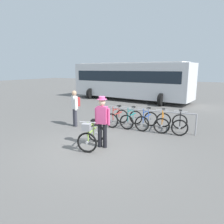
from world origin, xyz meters
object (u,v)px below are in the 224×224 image
racked_bike_teal (131,119)px  pedestrian_with_backpack (75,106)px  racked_bike_black (180,124)px  racked_bike_orange (163,122)px  featured_bicycle (91,135)px  bus_distant (130,79)px  racked_bike_blue (147,120)px  person_with_featured_bike (102,120)px  racked_bike_red (117,118)px

racked_bike_teal → pedestrian_with_backpack: bearing=-154.0°
racked_bike_black → pedestrian_with_backpack: size_ratio=0.73×
racked_bike_orange → featured_bicycle: 3.52m
pedestrian_with_backpack → bus_distant: size_ratio=0.16×
racked_bike_blue → racked_bike_orange: same height
person_with_featured_bike → pedestrian_with_backpack: person_with_featured_bike is taller
racked_bike_blue → bus_distant: bus_distant is taller
pedestrian_with_backpack → racked_bike_red: bearing=33.3°
racked_bike_black → featured_bicycle: (-2.22, -3.24, 0.08)m
racked_bike_blue → person_with_featured_bike: (-0.53, -2.87, 0.58)m
racked_bike_orange → racked_bike_blue: bearing=-174.4°
racked_bike_teal → featured_bicycle: (-0.13, -3.03, 0.08)m
racked_bike_red → person_with_featured_bike: bearing=-72.4°
racked_bike_black → person_with_featured_bike: size_ratio=0.69×
racked_bike_teal → person_with_featured_bike: 2.86m
racked_bike_orange → pedestrian_with_backpack: 3.95m
racked_bike_red → racked_bike_orange: same height
racked_bike_red → bus_distant: size_ratio=0.11×
pedestrian_with_backpack → featured_bicycle: bearing=-41.2°
racked_bike_blue → person_with_featured_bike: size_ratio=0.66×
racked_bike_blue → pedestrian_with_backpack: bearing=-158.3°
racked_bike_red → featured_bicycle: 3.02m
racked_bike_orange → racked_bike_black: 0.70m
person_with_featured_bike → racked_bike_blue: bearing=79.6°
racked_bike_red → racked_bike_blue: (1.39, 0.14, 0.00)m
racked_bike_blue → bus_distant: (-4.16, 7.50, 1.37)m
racked_bike_red → racked_bike_teal: size_ratio=0.99×
racked_bike_black → person_with_featured_bike: (-1.92, -3.00, 0.58)m
racked_bike_orange → racked_bike_red: bearing=-174.4°
bus_distant → racked_bike_blue: bearing=-61.0°
racked_bike_red → racked_bike_teal: bearing=5.6°
racked_bike_red → racked_bike_teal: (0.70, 0.07, -0.00)m
person_with_featured_bike → bus_distant: size_ratio=0.17×
racked_bike_red → racked_bike_blue: size_ratio=0.96×
racked_bike_orange → featured_bicycle: same height
racked_bike_blue → racked_bike_black: (1.39, 0.14, -0.00)m
racked_bike_black → pedestrian_with_backpack: (-4.39, -1.33, 0.57)m
racked_bike_red → featured_bicycle: (0.57, -2.96, 0.08)m
racked_bike_teal → racked_bike_blue: bearing=5.6°
racked_bike_orange → racked_bike_teal: bearing=-174.4°
featured_bicycle → bus_distant: (-3.34, 10.60, 1.30)m
racked_bike_black → pedestrian_with_backpack: pedestrian_with_backpack is taller
racked_bike_red → person_with_featured_bike: size_ratio=0.63×
featured_bicycle → racked_bike_black: bearing=55.6°
racked_bike_teal → racked_bike_blue: (0.70, 0.07, 0.00)m
featured_bicycle → pedestrian_with_backpack: 2.94m
racked_bike_red → racked_bike_black: (2.79, 0.27, -0.00)m
racked_bike_black → pedestrian_with_backpack: 4.62m
featured_bicycle → pedestrian_with_backpack: pedestrian_with_backpack is taller
racked_bike_teal → racked_bike_black: 2.10m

